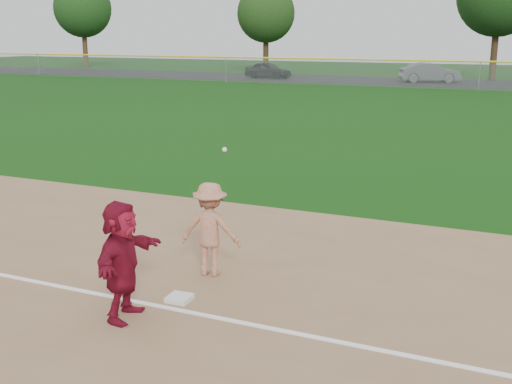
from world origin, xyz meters
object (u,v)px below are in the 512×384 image
at_px(car_left, 268,70).
at_px(base_runner, 122,260).
at_px(first_base, 179,298).
at_px(car_mid, 430,73).

bearing_deg(car_left, base_runner, -151.50).
relative_size(first_base, car_mid, 0.07).
height_order(first_base, car_mid, car_mid).
height_order(first_base, car_left, car_left).
height_order(car_left, car_mid, car_mid).
relative_size(first_base, base_runner, 0.20).
relative_size(first_base, car_left, 0.08).
bearing_deg(car_mid, first_base, 162.04).
distance_m(first_base, car_left, 49.03).
xyz_separation_m(car_left, car_mid, (13.97, 0.81, 0.08)).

